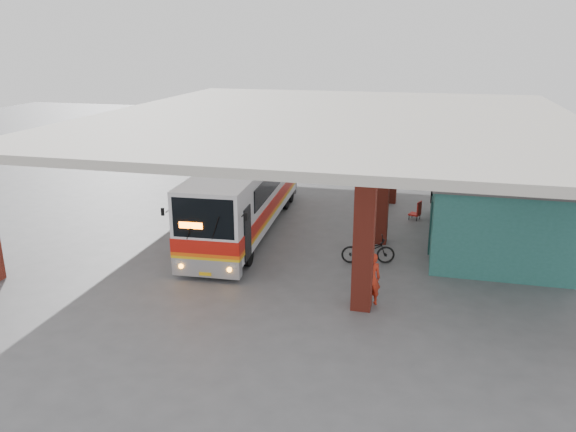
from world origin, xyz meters
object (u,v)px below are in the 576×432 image
(pedestrian, at_px, (371,279))
(red_chair, at_px, (417,211))
(coach_bus, at_px, (247,193))
(motorcycle, at_px, (368,250))

(pedestrian, relative_size, red_chair, 1.96)
(coach_bus, xyz_separation_m, red_chair, (7.07, 3.15, -1.25))
(pedestrian, distance_m, red_chair, 9.14)
(pedestrian, height_order, red_chair, pedestrian)
(pedestrian, xyz_separation_m, red_chair, (1.17, 9.05, -0.46))
(motorcycle, height_order, pedestrian, pedestrian)
(motorcycle, height_order, red_chair, motorcycle)
(red_chair, bearing_deg, pedestrian, -77.54)
(coach_bus, height_order, pedestrian, coach_bus)
(pedestrian, bearing_deg, motorcycle, -104.97)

